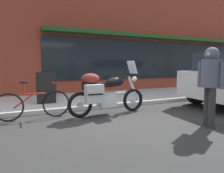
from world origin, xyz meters
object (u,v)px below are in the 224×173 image
object	(u,v)px
parked_bicycle	(33,104)
pedestrian_walking	(211,77)
sandwich_board_sign	(46,88)
touring_motorcycle	(104,92)

from	to	relation	value
parked_bicycle	pedestrian_walking	xyz separation A→B (m)	(3.22, -2.21, 0.66)
pedestrian_walking	sandwich_board_sign	bearing A→B (deg)	127.79
pedestrian_walking	parked_bicycle	bearing A→B (deg)	145.51
parked_bicycle	sandwich_board_sign	distance (m)	1.42
sandwich_board_sign	parked_bicycle	bearing A→B (deg)	-110.16
touring_motorcycle	sandwich_board_sign	world-z (taller)	touring_motorcycle
pedestrian_walking	touring_motorcycle	bearing A→B (deg)	129.28
touring_motorcycle	parked_bicycle	world-z (taller)	touring_motorcycle
parked_bicycle	sandwich_board_sign	world-z (taller)	sandwich_board_sign
touring_motorcycle	sandwich_board_sign	xyz separation A→B (m)	(-1.20, 1.65, -0.01)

